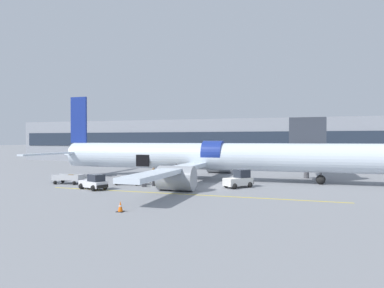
{
  "coord_description": "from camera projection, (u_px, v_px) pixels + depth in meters",
  "views": [
    {
      "loc": [
        7.15,
        -33.84,
        4.74
      ],
      "look_at": [
        -4.1,
        2.02,
        4.28
      ],
      "focal_mm": 32.0,
      "sensor_mm": 36.0,
      "label": 1
    }
  ],
  "objects": [
    {
      "name": "jet_bridge_stub",
      "position": [
        307.0,
        134.0,
        41.33
      ],
      "size": [
        3.96,
        8.37,
        7.27
      ],
      "color": "#4C4C51",
      "rests_on": "ground_plane"
    },
    {
      "name": "baggage_tug_lead",
      "position": [
        94.0,
        183.0,
        32.62
      ],
      "size": [
        3.31,
        2.49,
        1.47
      ],
      "color": "silver",
      "rests_on": "ground_plane"
    },
    {
      "name": "apron_marking_line",
      "position": [
        184.0,
        194.0,
        29.75
      ],
      "size": [
        27.05,
        0.5,
        0.01
      ],
      "color": "yellow",
      "rests_on": "ground_plane"
    },
    {
      "name": "baggage_tug_mid",
      "position": [
        239.0,
        180.0,
        33.95
      ],
      "size": [
        2.87,
        3.14,
        1.76
      ],
      "color": "silver",
      "rests_on": "ground_plane"
    },
    {
      "name": "safety_cone_engine_left",
      "position": [
        120.0,
        207.0,
        22.5
      ],
      "size": [
        0.48,
        0.48,
        0.71
      ],
      "color": "black",
      "rests_on": "ground_plane"
    },
    {
      "name": "terminal_strip",
      "position": [
        263.0,
        141.0,
        70.92
      ],
      "size": [
        109.44,
        13.36,
        8.89
      ],
      "color": "gray",
      "rests_on": "ground_plane"
    },
    {
      "name": "ground_crew_supervisor",
      "position": [
        172.0,
        177.0,
        36.2
      ],
      "size": [
        0.52,
        0.52,
        1.62
      ],
      "color": "#2D2D33",
      "rests_on": "ground_plane"
    },
    {
      "name": "ground_crew_loader_a",
      "position": [
        164.0,
        175.0,
        37.57
      ],
      "size": [
        0.54,
        0.54,
        1.69
      ],
      "color": "#2D2D33",
      "rests_on": "ground_plane"
    },
    {
      "name": "ground_crew_driver",
      "position": [
        154.0,
        176.0,
        35.17
      ],
      "size": [
        0.58,
        0.6,
        1.85
      ],
      "color": "#2D2D33",
      "rests_on": "ground_plane"
    },
    {
      "name": "suitcase_on_tarmac_upright",
      "position": [
        144.0,
        184.0,
        34.45
      ],
      "size": [
        0.43,
        0.33,
        0.6
      ],
      "color": "#2D2D33",
      "rests_on": "ground_plane"
    },
    {
      "name": "ground_crew_helper",
      "position": [
        153.0,
        175.0,
        38.04
      ],
      "size": [
        0.43,
        0.58,
        1.65
      ],
      "color": "black",
      "rests_on": "ground_plane"
    },
    {
      "name": "ground_plane",
      "position": [
        225.0,
        187.0,
        34.48
      ],
      "size": [
        500.0,
        500.0,
        0.0
      ],
      "primitive_type": "plane",
      "color": "gray"
    },
    {
      "name": "ground_crew_loader_b",
      "position": [
        159.0,
        179.0,
        34.05
      ],
      "size": [
        0.53,
        0.53,
        1.66
      ],
      "color": "black",
      "rests_on": "ground_plane"
    },
    {
      "name": "baggage_cart_queued",
      "position": [
        69.0,
        179.0,
        36.79
      ],
      "size": [
        4.11,
        2.07,
        1.02
      ],
      "color": "#B7BABF",
      "rests_on": "ground_plane"
    },
    {
      "name": "airplane",
      "position": [
        209.0,
        157.0,
        40.03
      ],
      "size": [
        41.17,
        36.5,
        10.41
      ],
      "color": "silver",
      "rests_on": "ground_plane"
    },
    {
      "name": "baggage_cart_loading",
      "position": [
        129.0,
        180.0,
        36.15
      ],
      "size": [
        4.09,
        2.06,
        0.96
      ],
      "color": "#999BA0",
      "rests_on": "ground_plane"
    }
  ]
}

